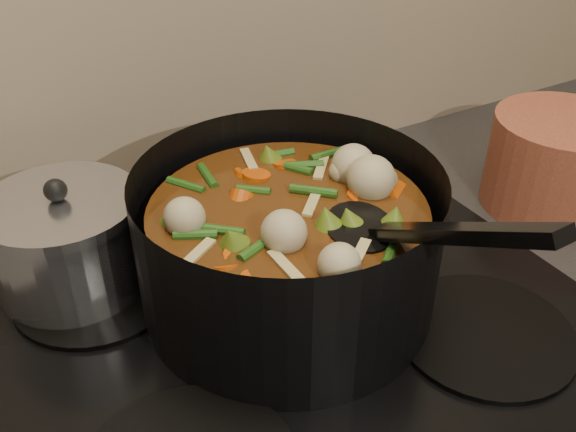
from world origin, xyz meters
TOP-DOWN VIEW (x-y plane):
  - stovetop at (0.00, 1.93)m, footprint 0.62×0.54m
  - stockpot at (0.02, 1.95)m, footprint 0.35×0.43m
  - saucepan at (-0.18, 2.09)m, footprint 0.16×0.16m
  - terracotta_crock at (0.44, 1.96)m, footprint 0.19×0.19m

SIDE VIEW (x-z plane):
  - stovetop at x=0.00m, z-range 0.91..0.93m
  - terracotta_crock at x=0.44m, z-range 0.91..1.04m
  - saucepan at x=-0.18m, z-range 0.92..1.05m
  - stockpot at x=0.02m, z-range 0.89..1.11m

